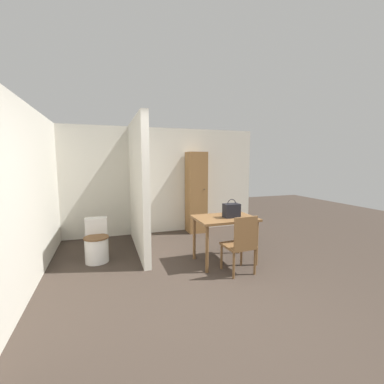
{
  "coord_description": "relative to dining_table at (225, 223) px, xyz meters",
  "views": [
    {
      "loc": [
        -1.12,
        -2.57,
        1.74
      ],
      "look_at": [
        0.32,
        1.64,
        1.19
      ],
      "focal_mm": 24.0,
      "sensor_mm": 36.0,
      "label": 1
    }
  ],
  "objects": [
    {
      "name": "ground_plane",
      "position": [
        -0.78,
        -1.27,
        -0.69
      ],
      "size": [
        16.0,
        16.0,
        0.0
      ],
      "primitive_type": "plane",
      "color": "#382D26"
    },
    {
      "name": "wall_back",
      "position": [
        -0.78,
        2.25,
        0.56
      ],
      "size": [
        5.14,
        0.12,
        2.5
      ],
      "color": "beige",
      "rests_on": "ground_plane"
    },
    {
      "name": "wall_left",
      "position": [
        -2.91,
        0.46,
        0.56
      ],
      "size": [
        0.12,
        4.47,
        2.5
      ],
      "color": "beige",
      "rests_on": "ground_plane"
    },
    {
      "name": "partition_wall",
      "position": [
        -1.3,
        1.13,
        0.56
      ],
      "size": [
        0.12,
        2.13,
        2.5
      ],
      "color": "beige",
      "rests_on": "ground_plane"
    },
    {
      "name": "dining_table",
      "position": [
        0.0,
        0.0,
        0.0
      ],
      "size": [
        1.0,
        0.72,
        0.79
      ],
      "color": "brown",
      "rests_on": "ground_plane"
    },
    {
      "name": "wooden_chair",
      "position": [
        0.03,
        -0.5,
        -0.2
      ],
      "size": [
        0.46,
        0.46,
        0.92
      ],
      "rotation": [
        0.0,
        0.0,
        0.06
      ],
      "color": "brown",
      "rests_on": "ground_plane"
    },
    {
      "name": "toilet",
      "position": [
        -2.07,
        0.77,
        -0.38
      ],
      "size": [
        0.41,
        0.56,
        0.72
      ],
      "color": "white",
      "rests_on": "ground_plane"
    },
    {
      "name": "handbag",
      "position": [
        0.1,
        -0.05,
        0.22
      ],
      "size": [
        0.27,
        0.17,
        0.31
      ],
      "color": "black",
      "rests_on": "dining_table"
    },
    {
      "name": "wooden_cabinet",
      "position": [
        0.19,
        1.96,
        0.28
      ],
      "size": [
        0.44,
        0.45,
        1.94
      ],
      "color": "brown",
      "rests_on": "ground_plane"
    },
    {
      "name": "space_heater",
      "position": [
        0.96,
        0.77,
        -0.42
      ],
      "size": [
        0.29,
        0.21,
        0.54
      ],
      "color": "#2D2D33",
      "rests_on": "ground_plane"
    }
  ]
}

